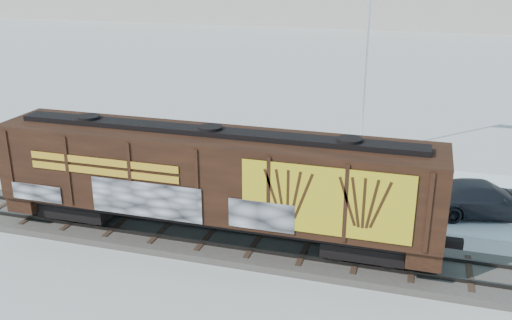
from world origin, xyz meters
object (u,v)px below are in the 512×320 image
(car_silver, at_px, (106,151))
(car_white, at_px, (225,168))
(car_dark, at_px, (482,199))
(hopper_railcar, at_px, (212,177))
(flagpole, at_px, (367,85))

(car_silver, distance_m, car_white, 7.20)
(car_white, relative_size, car_dark, 0.79)
(hopper_railcar, xyz_separation_m, car_dark, (10.51, 5.92, -2.06))
(hopper_railcar, relative_size, car_dark, 3.25)
(car_dark, bearing_deg, hopper_railcar, 104.17)
(car_silver, relative_size, car_dark, 0.81)
(car_silver, bearing_deg, hopper_railcar, -118.54)
(car_white, distance_m, car_dark, 12.36)
(hopper_railcar, bearing_deg, car_white, 105.70)
(hopper_railcar, bearing_deg, flagpole, 71.08)
(car_silver, height_order, car_white, car_silver)
(car_white, bearing_deg, car_silver, 77.57)
(flagpole, distance_m, car_silver, 15.06)
(car_white, height_order, car_dark, car_dark)
(car_silver, xyz_separation_m, car_dark, (19.52, -1.07, 0.03))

